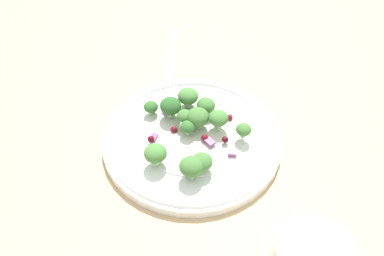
% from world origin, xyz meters
% --- Properties ---
extents(ground_plane, '(1.80, 1.80, 0.02)m').
position_xyz_m(ground_plane, '(0.00, 0.00, -0.01)').
color(ground_plane, tan).
extents(plate, '(0.24, 0.24, 0.02)m').
position_xyz_m(plate, '(0.01, 0.02, 0.01)').
color(plate, white).
rests_on(plate, ground_plane).
extents(dressing_pool, '(0.14, 0.14, 0.00)m').
position_xyz_m(dressing_pool, '(0.01, 0.02, 0.01)').
color(dressing_pool, white).
rests_on(dressing_pool, plate).
extents(broccoli_floret_0, '(0.02, 0.02, 0.02)m').
position_xyz_m(broccoli_floret_0, '(-0.05, -0.01, 0.03)').
color(broccoli_floret_0, '#9EC684').
rests_on(broccoli_floret_0, plate).
extents(broccoli_floret_1, '(0.03, 0.03, 0.03)m').
position_xyz_m(broccoli_floret_1, '(0.07, 0.01, 0.03)').
color(broccoli_floret_1, '#ADD18E').
rests_on(broccoli_floret_1, plate).
extents(broccoli_floret_2, '(0.03, 0.03, 0.03)m').
position_xyz_m(broccoli_floret_2, '(-0.04, 0.04, 0.03)').
color(broccoli_floret_2, '#8EB77A').
rests_on(broccoli_floret_2, plate).
extents(broccoli_floret_3, '(0.03, 0.03, 0.03)m').
position_xyz_m(broccoli_floret_3, '(0.01, 0.06, 0.03)').
color(broccoli_floret_3, '#ADD18E').
rests_on(broccoli_floret_3, plate).
extents(broccoli_floret_4, '(0.03, 0.03, 0.03)m').
position_xyz_m(broccoli_floret_4, '(-0.00, 0.04, 0.03)').
color(broccoli_floret_4, '#8EB77A').
rests_on(broccoli_floret_4, plate).
extents(broccoli_floret_5, '(0.03, 0.03, 0.03)m').
position_xyz_m(broccoli_floret_5, '(-0.03, 0.01, 0.03)').
color(broccoli_floret_5, '#9EC684').
rests_on(broccoli_floret_5, plate).
extents(broccoli_floret_6, '(0.02, 0.02, 0.02)m').
position_xyz_m(broccoli_floret_6, '(0.01, 0.02, 0.03)').
color(broccoli_floret_6, '#9EC684').
rests_on(broccoli_floret_6, plate).
extents(broccoli_floret_7, '(0.03, 0.03, 0.03)m').
position_xyz_m(broccoli_floret_7, '(0.07, -0.01, 0.03)').
color(broccoli_floret_7, '#8EB77A').
rests_on(broccoli_floret_7, plate).
extents(broccoli_floret_8, '(0.02, 0.02, 0.02)m').
position_xyz_m(broccoli_floret_8, '(0.05, 0.08, 0.03)').
color(broccoli_floret_8, '#8EB77A').
rests_on(broccoli_floret_8, plate).
extents(broccoli_floret_9, '(0.02, 0.02, 0.02)m').
position_xyz_m(broccoli_floret_9, '(-0.01, 0.02, 0.03)').
color(broccoli_floret_9, '#9EC684').
rests_on(broccoli_floret_9, plate).
extents(broccoli_floret_10, '(0.03, 0.03, 0.03)m').
position_xyz_m(broccoli_floret_10, '(0.03, -0.04, 0.03)').
color(broccoli_floret_10, '#ADD18E').
rests_on(broccoli_floret_10, plate).
extents(broccoli_floret_11, '(0.03, 0.03, 0.03)m').
position_xyz_m(broccoli_floret_11, '(-0.02, 0.06, 0.03)').
color(broccoli_floret_11, '#9EC684').
rests_on(broccoli_floret_11, plate).
extents(cranberry_0, '(0.01, 0.01, 0.01)m').
position_xyz_m(cranberry_0, '(-0.00, -0.03, 0.02)').
color(cranberry_0, '#4C0A14').
rests_on(cranberry_0, plate).
extents(cranberry_1, '(0.01, 0.01, 0.01)m').
position_xyz_m(cranberry_1, '(0.04, 0.06, 0.02)').
color(cranberry_1, '#4C0A14').
rests_on(cranberry_1, plate).
extents(cranberry_2, '(0.01, 0.01, 0.01)m').
position_xyz_m(cranberry_2, '(0.01, 0.08, 0.02)').
color(cranberry_2, maroon).
rests_on(cranberry_2, plate).
extents(cranberry_3, '(0.01, 0.01, 0.01)m').
position_xyz_m(cranberry_3, '(-0.01, 0.01, 0.02)').
color(cranberry_3, maroon).
rests_on(cranberry_3, plate).
extents(cranberry_4, '(0.01, 0.01, 0.01)m').
position_xyz_m(cranberry_4, '(0.03, 0.03, 0.02)').
color(cranberry_4, maroon).
rests_on(cranberry_4, plate).
extents(cranberry_5, '(0.01, 0.01, 0.01)m').
position_xyz_m(cranberry_5, '(0.02, -0.03, 0.02)').
color(cranberry_5, '#4C0A14').
rests_on(cranberry_5, plate).
extents(onion_bit_0, '(0.01, 0.01, 0.00)m').
position_xyz_m(onion_bit_0, '(-0.04, 0.01, 0.02)').
color(onion_bit_0, '#A35B93').
rests_on(onion_bit_0, plate).
extents(onion_bit_1, '(0.01, 0.01, 0.00)m').
position_xyz_m(onion_bit_1, '(0.03, 0.04, 0.02)').
color(onion_bit_1, '#843D75').
rests_on(onion_bit_1, plate).
extents(onion_bit_2, '(0.01, 0.01, 0.00)m').
position_xyz_m(onion_bit_2, '(-0.05, 0.02, 0.02)').
color(onion_bit_2, '#934C84').
rests_on(onion_bit_2, plate).
extents(onion_bit_3, '(0.01, 0.01, 0.00)m').
position_xyz_m(onion_bit_3, '(-0.01, -0.02, 0.02)').
color(onion_bit_3, '#843D75').
rests_on(onion_bit_3, plate).
extents(onion_bit_4, '(0.01, 0.01, 0.00)m').
position_xyz_m(onion_bit_4, '(0.06, 0.05, 0.02)').
color(onion_bit_4, '#934C84').
rests_on(onion_bit_4, plate).
extents(fork, '(0.17, 0.10, 0.01)m').
position_xyz_m(fork, '(-0.15, 0.07, 0.00)').
color(fork, silver).
rests_on(fork, ground_plane).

